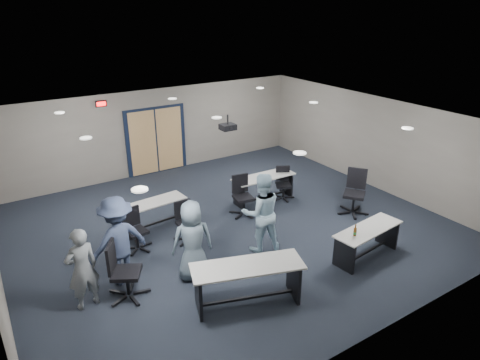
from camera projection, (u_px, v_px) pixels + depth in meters
floor at (229, 227)px, 10.64m from camera, size 10.00×10.00×0.00m
back_wall at (155, 132)px, 13.61m from camera, size 10.00×0.04×2.70m
front_wall at (379, 269)px, 6.62m from camera, size 10.00×0.04×2.70m
right_wall at (373, 142)px, 12.60m from camera, size 0.04×9.00×2.70m
ceiling at (228, 121)px, 9.59m from camera, size 10.00×9.00×0.04m
double_door at (156, 141)px, 13.70m from camera, size 2.00×0.07×2.20m
exit_sign at (101, 104)px, 12.35m from camera, size 0.32×0.07×0.18m
ceiling_projector at (228, 127)px, 10.24m from camera, size 0.35×0.32×0.37m
ceiling_can_lights at (222, 120)px, 9.80m from camera, size 6.24×5.74×0.02m
table_front_left at (247, 277)px, 7.74m from camera, size 2.14×1.29×0.82m
table_front_right at (367, 237)px, 9.21m from camera, size 1.78×0.76×0.96m
table_back_left at (153, 210)px, 10.45m from camera, size 1.71×0.70×0.68m
table_back_right at (264, 184)px, 11.86m from camera, size 1.81×0.63×0.85m
chair_back_a at (136, 230)px, 9.49m from camera, size 0.69×0.69×0.97m
chair_back_b at (187, 222)px, 9.84m from camera, size 0.62×0.62×0.96m
chair_back_c at (243, 196)px, 11.04m from camera, size 0.77×0.77×1.06m
chair_back_d at (283, 184)px, 11.98m from camera, size 0.79×0.79×0.92m
chair_loose_left at (126, 271)px, 7.91m from camera, size 1.00×1.00×1.16m
chair_loose_right at (354, 193)px, 11.08m from camera, size 1.05×1.05×1.19m
person_gray at (82, 269)px, 7.58m from camera, size 0.64×0.48×1.60m
person_plaid at (192, 241)px, 8.38m from camera, size 0.93×0.72×1.68m
person_lightblue at (261, 213)px, 9.34m from camera, size 1.06×0.93×1.83m
person_back at (118, 241)px, 8.24m from camera, size 1.28×0.88×1.83m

